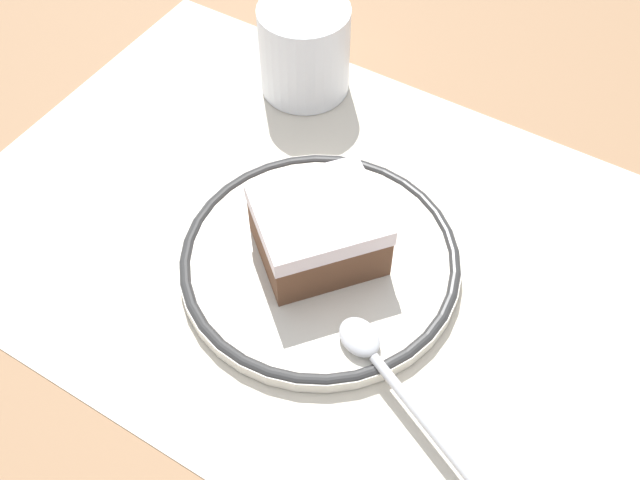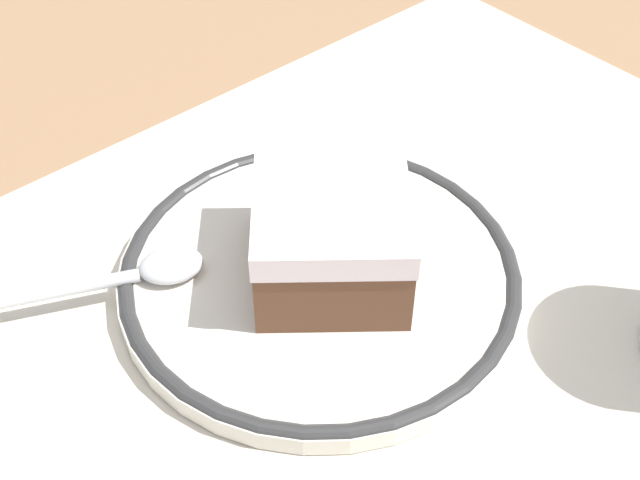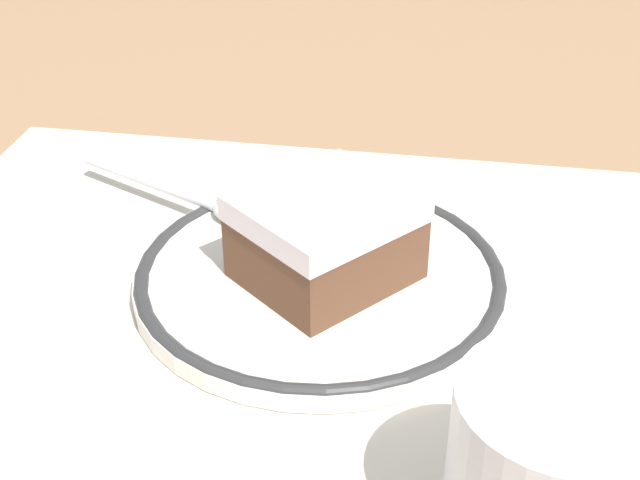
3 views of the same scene
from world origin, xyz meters
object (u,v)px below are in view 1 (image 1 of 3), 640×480
spoon (383,367)px  cup (305,54)px  cake_slice (318,230)px  plate (320,260)px

spoon → cup: size_ratio=1.70×
cake_slice → spoon: bearing=144.5°
cake_slice → spoon: 0.11m
plate → cake_slice: size_ratio=1.81×
plate → cake_slice: bearing=-46.8°
plate → spoon: bearing=145.1°
cake_slice → cup: (0.11, -0.16, -0.00)m
cake_slice → cup: cup is taller
spoon → cup: cup is taller
plate → cake_slice: (0.00, -0.00, 0.03)m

